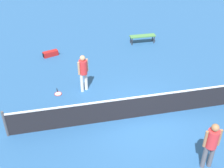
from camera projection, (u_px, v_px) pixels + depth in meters
name	position (u px, v px, depth m)	size (l,w,h in m)	color
ground_plane	(143.00, 116.00, 10.81)	(40.00, 40.00, 0.00)	#265693
court_net	(144.00, 106.00, 10.54)	(10.09, 0.09, 1.07)	#4C4C51
player_near_side	(83.00, 70.00, 11.76)	(0.50, 0.46, 1.70)	white
player_far_side	(211.00, 142.00, 8.21)	(0.52, 0.36, 1.70)	#595960
tennis_racket_near_player	(58.00, 93.00, 12.07)	(0.34, 0.59, 0.03)	red
tennis_ball_near_player	(82.00, 104.00, 11.39)	(0.07, 0.07, 0.07)	#C6E033
tennis_ball_by_net	(174.00, 93.00, 12.09)	(0.07, 0.07, 0.07)	#C6E033
tennis_ball_midcourt	(212.00, 92.00, 12.13)	(0.07, 0.07, 0.07)	#C6E033
courtside_bench	(143.00, 36.00, 16.23)	(1.50, 0.42, 0.48)	#4C8C4C
equipment_bag	(50.00, 54.00, 14.97)	(0.85, 0.53, 0.28)	#B21E1E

